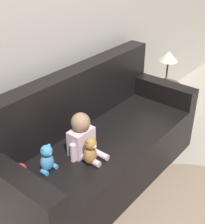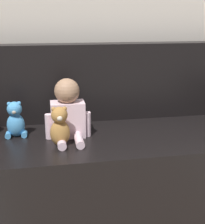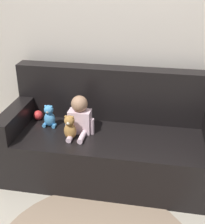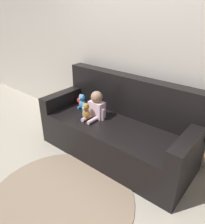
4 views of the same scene
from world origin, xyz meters
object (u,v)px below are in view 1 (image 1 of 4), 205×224
plush_toy_side (47,159)px  toy_ball (20,170)px  person_baby (82,137)px  teddy_bear_brown (90,151)px  couch (98,145)px  side_table (167,71)px

plush_toy_side → toy_ball: bearing=144.6°
person_baby → teddy_bear_brown: (-0.06, -0.13, -0.04)m
toy_ball → couch: bearing=-6.6°
teddy_bear_brown → side_table: 1.64m
couch → person_baby: 0.43m
couch → side_table: 1.30m
plush_toy_side → side_table: (1.88, 0.04, 0.08)m
person_baby → plush_toy_side: bearing=168.8°
couch → plush_toy_side: 0.67m
couch → side_table: couch is taller
couch → teddy_bear_brown: bearing=-147.7°
couch → person_baby: bearing=-163.1°
couch → toy_ball: bearing=173.4°
toy_ball → side_table: side_table is taller
teddy_bear_brown → side_table: side_table is taller
plush_toy_side → side_table: bearing=1.4°
person_baby → teddy_bear_brown: size_ratio=1.55×
teddy_bear_brown → toy_ball: 0.54m
person_baby → plush_toy_side: person_baby is taller
plush_toy_side → side_table: side_table is taller
couch → teddy_bear_brown: couch is taller
teddy_bear_brown → plush_toy_side: 0.33m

